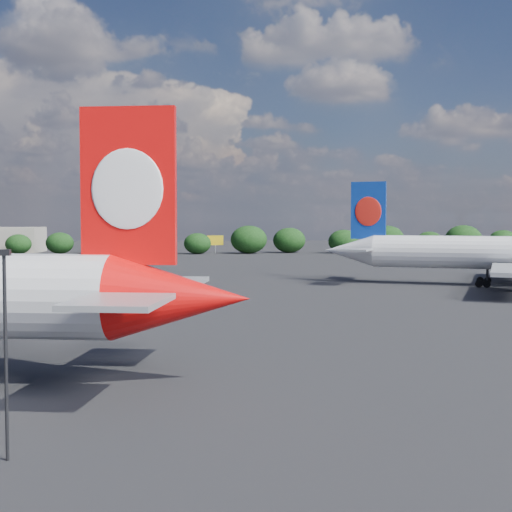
{
  "coord_description": "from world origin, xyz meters",
  "views": [
    {
      "loc": [
        13.37,
        -39.56,
        10.71
      ],
      "look_at": [
        16.0,
        12.0,
        8.0
      ],
      "focal_mm": 50.0,
      "sensor_mm": 36.0,
      "label": 1
    }
  ],
  "objects": [
    {
      "name": "ground",
      "position": [
        0.0,
        60.0,
        0.0
      ],
      "size": [
        500.0,
        500.0,
        0.0
      ],
      "primitive_type": "plane",
      "color": "black",
      "rests_on": "ground"
    },
    {
      "name": "horizon_treeline",
      "position": [
        10.25,
        179.92,
        3.94
      ],
      "size": [
        199.97,
        16.04,
        8.96
      ],
      "color": "black",
      "rests_on": "ground"
    },
    {
      "name": "china_southern_airliner",
      "position": [
        56.29,
        71.4,
        5.14
      ],
      "size": [
        49.76,
        47.89,
        16.89
      ],
      "color": "silver",
      "rests_on": "ground"
    },
    {
      "name": "apron_lamp_post",
      "position": [
        3.95,
        -8.03,
        5.32
      ],
      "size": [
        0.55,
        0.3,
        9.37
      ],
      "color": "black",
      "rests_on": "ground"
    },
    {
      "name": "billboard_yellow",
      "position": [
        12.0,
        182.0,
        3.87
      ],
      "size": [
        5.0,
        0.3,
        5.5
      ],
      "color": "yellow",
      "rests_on": "ground"
    },
    {
      "name": "highway_sign",
      "position": [
        -18.0,
        176.0,
        3.13
      ],
      "size": [
        6.0,
        0.3,
        4.5
      ],
      "color": "#166F25",
      "rests_on": "ground"
    }
  ]
}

